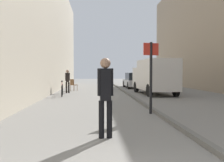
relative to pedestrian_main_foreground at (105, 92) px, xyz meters
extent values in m
plane|color=gray|center=(0.44, 8.61, -1.06)|extent=(80.00, 80.00, 0.00)
cube|color=#BCB29E|center=(-4.82, 8.61, 3.79)|extent=(3.31, 40.00, 9.71)
cube|color=#615F5B|center=(2.02, 8.61, -1.00)|extent=(0.16, 40.00, 0.12)
cylinder|color=black|center=(0.09, 0.01, -0.63)|extent=(0.13, 0.13, 0.87)
cylinder|color=black|center=(-0.09, -0.01, -0.63)|extent=(0.13, 0.13, 0.87)
cube|color=black|center=(0.00, 0.00, 0.17)|extent=(0.25, 0.22, 0.74)
cylinder|color=black|center=(0.13, 0.01, 0.23)|extent=(0.10, 0.10, 0.63)
cylinder|color=black|center=(-0.13, -0.01, 0.23)|extent=(0.10, 0.10, 0.63)
sphere|color=#9E755B|center=(0.00, 0.00, 0.66)|extent=(0.24, 0.24, 0.24)
cylinder|color=black|center=(-2.12, 12.12, -0.67)|extent=(0.12, 0.12, 0.79)
cylinder|color=black|center=(-2.28, 12.10, -0.67)|extent=(0.12, 0.12, 0.79)
cube|color=black|center=(-2.20, 12.11, 0.06)|extent=(0.25, 0.22, 0.67)
cylinder|color=black|center=(-2.08, 12.13, 0.12)|extent=(0.09, 0.09, 0.57)
cylinder|color=black|center=(-2.32, 12.09, 0.12)|extent=(0.09, 0.09, 0.57)
sphere|color=#9E755B|center=(-2.20, 12.11, 0.51)|extent=(0.22, 0.22, 0.22)
cube|color=silver|center=(3.88, 10.10, 0.28)|extent=(2.14, 3.65, 2.01)
cube|color=silver|center=(3.72, 12.55, 0.03)|extent=(2.00, 1.50, 1.50)
cube|color=black|center=(3.68, 13.03, 0.36)|extent=(1.60, 0.15, 0.66)
cylinder|color=black|center=(2.87, 12.36, -0.66)|extent=(0.27, 0.81, 0.80)
cylinder|color=black|center=(4.58, 12.47, -0.66)|extent=(0.27, 0.81, 0.80)
cylinder|color=black|center=(3.10, 8.98, -0.66)|extent=(0.27, 0.81, 0.80)
cylinder|color=black|center=(4.80, 9.10, -0.66)|extent=(0.27, 0.81, 0.80)
cube|color=#B7B7BC|center=(3.61, 17.39, -0.57)|extent=(1.87, 4.23, 0.55)
cube|color=black|center=(3.61, 17.39, 0.05)|extent=(1.55, 2.54, 0.68)
cylinder|color=black|center=(2.77, 18.81, -0.74)|extent=(0.21, 0.64, 0.64)
cylinder|color=black|center=(4.41, 18.83, -0.74)|extent=(0.21, 0.64, 0.64)
cylinder|color=black|center=(2.81, 15.95, -0.74)|extent=(0.21, 0.64, 0.64)
cylinder|color=black|center=(4.45, 15.98, -0.74)|extent=(0.21, 0.64, 0.64)
cylinder|color=black|center=(1.80, 3.12, 0.24)|extent=(0.10, 0.10, 2.60)
cube|color=red|center=(1.80, 3.12, 1.29)|extent=(0.59, 0.18, 0.44)
torus|color=black|center=(-2.35, 10.39, -0.70)|extent=(0.13, 0.72, 0.72)
torus|color=black|center=(-2.24, 9.35, -0.70)|extent=(0.13, 0.72, 0.72)
cylinder|color=maroon|center=(-2.29, 9.87, -0.55)|extent=(0.14, 0.95, 0.05)
cylinder|color=maroon|center=(-2.27, 9.68, -0.33)|extent=(0.04, 0.04, 0.40)
cube|color=black|center=(-2.27, 9.68, -0.11)|extent=(0.12, 0.25, 0.06)
cylinder|color=brown|center=(-1.94, 14.55, -0.84)|extent=(0.04, 0.04, 0.45)
cylinder|color=brown|center=(-1.67, 14.30, -0.84)|extent=(0.04, 0.04, 0.45)
cylinder|color=brown|center=(-2.20, 14.28, -0.84)|extent=(0.04, 0.04, 0.45)
cylinder|color=brown|center=(-1.92, 14.03, -0.84)|extent=(0.04, 0.04, 0.45)
cube|color=brown|center=(-1.93, 14.29, -0.59)|extent=(0.62, 0.62, 0.04)
cube|color=brown|center=(-2.07, 14.14, -0.35)|extent=(0.35, 0.33, 0.45)
camera|label=1|loc=(-0.25, -5.50, 0.46)|focal=38.64mm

